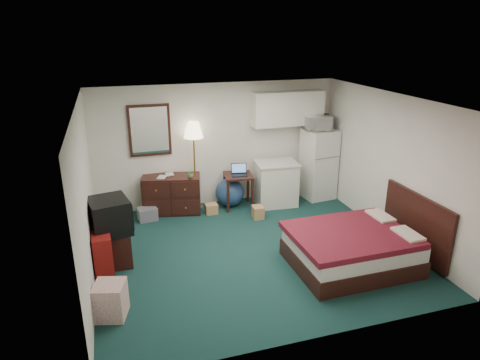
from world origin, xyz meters
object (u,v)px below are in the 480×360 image
object	(u,v)px
desk	(238,191)
fridge	(318,164)
dresser	(172,194)
kitchen_counter	(276,184)
suitcase	(103,256)
floor_lamp	(195,166)
bed	(351,249)
tv_stand	(113,246)

from	to	relation	value
desk	fridge	distance (m)	1.86
dresser	kitchen_counter	xyz separation A→B (m)	(2.14, -0.22, 0.06)
dresser	suitcase	xyz separation A→B (m)	(-1.33, -2.07, -0.04)
suitcase	floor_lamp	bearing A→B (deg)	46.66
floor_lamp	bed	bearing A→B (deg)	-57.94
kitchen_counter	tv_stand	xyz separation A→B (m)	(-3.32, -1.46, -0.17)
dresser	bed	size ratio (longest dim) A/B	0.62
floor_lamp	fridge	bearing A→B (deg)	-3.66
desk	kitchen_counter	distance (m)	0.81
floor_lamp	suitcase	distance (m)	2.87
desk	kitchen_counter	xyz separation A→B (m)	(0.80, -0.08, 0.09)
dresser	suitcase	size ratio (longest dim) A/B	1.62
bed	tv_stand	bearing A→B (deg)	160.73
bed	suitcase	bearing A→B (deg)	167.04
kitchen_counter	dresser	bearing A→B (deg)	178.28
tv_stand	suitcase	size ratio (longest dim) A/B	0.87
desk	fridge	world-z (taller)	fridge
floor_lamp	kitchen_counter	bearing A→B (deg)	-10.16
dresser	floor_lamp	bearing A→B (deg)	20.86
dresser	floor_lamp	distance (m)	0.72
fridge	suitcase	distance (m)	4.92
floor_lamp	bed	size ratio (longest dim) A/B	0.99
kitchen_counter	tv_stand	bearing A→B (deg)	-151.91
bed	dresser	bearing A→B (deg)	128.51
floor_lamp	tv_stand	world-z (taller)	floor_lamp
kitchen_counter	tv_stand	distance (m)	3.63
fridge	tv_stand	world-z (taller)	fridge
suitcase	kitchen_counter	bearing A→B (deg)	25.13
suitcase	desk	bearing A→B (deg)	32.92
floor_lamp	suitcase	world-z (taller)	floor_lamp
fridge	bed	size ratio (longest dim) A/B	0.83
bed	tv_stand	world-z (taller)	bed
bed	kitchen_counter	bearing A→B (deg)	93.78
tv_stand	suitcase	distance (m)	0.42
fridge	suitcase	xyz separation A→B (m)	(-4.48, -1.97, -0.41)
dresser	bed	distance (m)	3.71
floor_lamp	kitchen_counter	distance (m)	1.73
dresser	fridge	xyz separation A→B (m)	(3.15, -0.10, 0.37)
fridge	tv_stand	xyz separation A→B (m)	(-4.33, -1.59, -0.47)
kitchen_counter	bed	xyz separation A→B (m)	(0.20, -2.65, -0.15)
dresser	fridge	bearing A→B (deg)	10.98
kitchen_counter	bed	distance (m)	2.67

